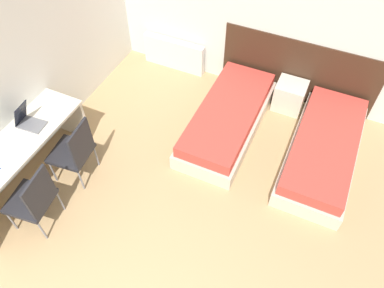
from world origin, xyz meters
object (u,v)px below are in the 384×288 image
object	(u,v)px
bed_near_door	(323,150)
chair_near_laptop	(74,150)
laptop	(28,121)
chair_near_notebook	(34,199)
nightstand	(290,96)
bed_near_window	(228,119)

from	to	relation	value
bed_near_door	chair_near_laptop	bearing A→B (deg)	-150.81
laptop	chair_near_notebook	bearing A→B (deg)	-57.27
bed_near_door	chair_near_notebook	xyz separation A→B (m)	(-2.81, -2.33, 0.30)
bed_near_door	laptop	world-z (taller)	laptop
nightstand	chair_near_laptop	world-z (taller)	chair_near_laptop
bed_near_door	nightstand	distance (m)	1.06
bed_near_window	nightstand	size ratio (longest dim) A/B	4.48
bed_near_window	chair_near_laptop	world-z (taller)	chair_near_laptop
bed_near_window	bed_near_door	distance (m)	1.37
bed_near_window	nightstand	world-z (taller)	nightstand
bed_near_window	laptop	xyz separation A→B (m)	(-2.00, -1.61, 0.62)
nightstand	laptop	distance (m)	3.66
chair_near_notebook	chair_near_laptop	bearing A→B (deg)	82.91
chair_near_laptop	laptop	bearing A→B (deg)	177.61
bed_near_door	chair_near_laptop	size ratio (longest dim) A/B	2.15
bed_near_door	chair_near_laptop	distance (m)	3.24
nightstand	chair_near_laptop	size ratio (longest dim) A/B	0.48
bed_near_window	laptop	world-z (taller)	laptop
bed_near_door	nightstand	xyz separation A→B (m)	(-0.69, 0.81, 0.03)
chair_near_laptop	laptop	xyz separation A→B (m)	(-0.56, -0.04, 0.32)
chair_near_laptop	chair_near_notebook	size ratio (longest dim) A/B	1.00
bed_near_door	chair_near_laptop	xyz separation A→B (m)	(-2.81, -1.57, 0.30)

